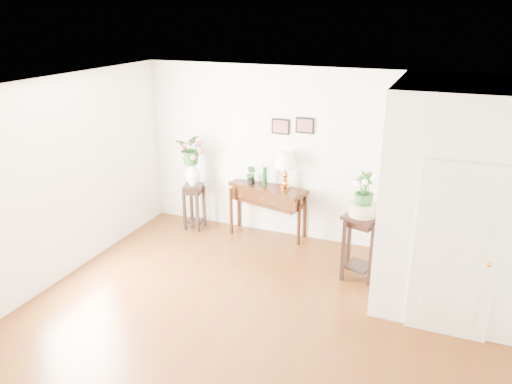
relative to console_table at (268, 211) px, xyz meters
The scene contains 19 objects.
floor 2.73m from the console_table, 72.74° to the right, with size 6.00×5.50×0.02m, color #582A11.
ceiling 3.58m from the console_table, 72.74° to the right, with size 6.00×5.50×0.02m, color white.
wall_back 1.26m from the console_table, 12.71° to the left, with size 6.00×0.02×2.80m, color white.
wall_left 3.52m from the console_table, 130.59° to the right, with size 0.02×5.50×2.80m, color white.
partition 3.16m from the console_table, 15.34° to the right, with size 1.80×1.95×2.80m, color white.
door 3.46m from the console_table, 31.77° to the right, with size 0.90×0.05×2.10m, color beige.
art_print_left 1.43m from the console_table, 47.16° to the left, with size 0.30×0.02×0.25m, color black.
art_print_right 1.57m from the console_table, 16.27° to the left, with size 0.30×0.02×0.25m, color black.
wall_ornament 2.62m from the console_table, 18.89° to the right, with size 0.51×0.51×0.07m, color gold.
console_table is the anchor object (origin of this frame).
table_lamp 0.84m from the console_table, ahead, with size 0.36×0.36×0.62m, color #C17B28.
green_vase 0.61m from the console_table, behind, with size 0.07×0.07×0.32m, color #093718.
potted_plant 0.66m from the console_table, behind, with size 0.17×0.14×0.31m, color #21511D.
plant_stand_a 1.29m from the console_table, behind, with size 0.31×0.31×0.80m, color black.
porcelain_vase 1.42m from the console_table, behind, with size 0.24×0.24×0.41m, color white, non-canonical shape.
lily_arrangement 1.65m from the console_table, behind, with size 0.49×0.42×0.54m, color #21511D.
plant_stand_b 1.89m from the console_table, 25.94° to the right, with size 0.44×0.44×0.95m, color black.
ceramic_bowl 1.98m from the console_table, 25.94° to the right, with size 0.38×0.38×0.17m, color beige.
narcissus 2.08m from the console_table, 25.94° to the right, with size 0.27×0.27×0.49m, color #21511D.
Camera 1 is at (1.89, -4.66, 3.59)m, focal length 35.00 mm.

